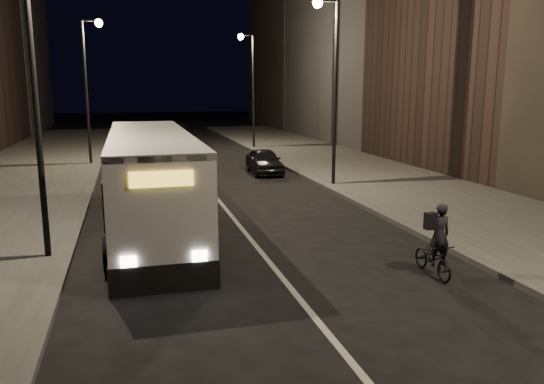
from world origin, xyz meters
TOP-DOWN VIEW (x-y plane):
  - ground at (0.00, 0.00)m, footprint 180.00×180.00m
  - sidewalk_right at (8.50, 14.00)m, footprint 7.00×70.00m
  - sidewalk_left at (-8.50, 14.00)m, footprint 7.00×70.00m
  - building_row_right at (16.00, 27.50)m, footprint 8.00×61.00m
  - streetlight_right_mid at (5.33, 12.00)m, footprint 1.20×0.44m
  - streetlight_right_far at (5.33, 28.00)m, footprint 1.20×0.44m
  - streetlight_left_near at (-5.33, 4.00)m, footprint 1.20×0.44m
  - streetlight_left_far at (-5.33, 22.00)m, footprint 1.20×0.44m
  - city_bus at (-2.77, 6.67)m, footprint 2.74×11.58m
  - cyclist_on_bicycle at (3.60, 0.36)m, footprint 0.58×1.60m
  - car_near at (3.51, 16.61)m, footprint 1.69×3.92m
  - car_mid at (-0.80, 23.66)m, footprint 1.66×4.56m
  - car_far at (0.80, 36.43)m, footprint 2.49×5.10m

SIDE VIEW (x-z plane):
  - ground at x=0.00m, z-range 0.00..0.00m
  - sidewalk_right at x=8.50m, z-range 0.00..0.16m
  - sidewalk_left at x=-8.50m, z-range 0.00..0.16m
  - cyclist_on_bicycle at x=3.60m, z-range -0.31..1.53m
  - car_near at x=3.51m, z-range 0.00..1.32m
  - car_far at x=0.80m, z-range 0.00..1.43m
  - car_mid at x=-0.80m, z-range 0.00..1.49m
  - city_bus at x=-2.77m, z-range 0.14..3.25m
  - streetlight_right_mid at x=5.33m, z-range 1.30..9.42m
  - streetlight_right_far at x=5.33m, z-range 1.30..9.42m
  - streetlight_left_near at x=-5.33m, z-range 1.30..9.42m
  - streetlight_left_far at x=-5.33m, z-range 1.30..9.42m
  - building_row_right at x=16.00m, z-range 0.00..21.00m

